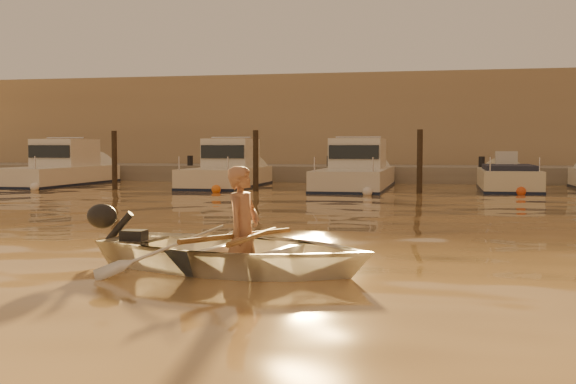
% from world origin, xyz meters
% --- Properties ---
extents(ground_plane, '(160.00, 160.00, 0.00)m').
position_xyz_m(ground_plane, '(0.00, 0.00, 0.00)').
color(ground_plane, olive).
rests_on(ground_plane, ground).
extents(dinghy, '(3.88, 3.13, 0.71)m').
position_xyz_m(dinghy, '(-1.92, -0.88, 0.24)').
color(dinghy, silver).
rests_on(dinghy, ground_plane).
extents(person, '(0.48, 0.63, 1.55)m').
position_xyz_m(person, '(-1.82, -0.90, 0.47)').
color(person, '#9F6B4F').
rests_on(person, dinghy).
extents(outboard_motor, '(0.96, 0.58, 0.70)m').
position_xyz_m(outboard_motor, '(-3.39, -0.56, 0.28)').
color(outboard_motor, black).
rests_on(outboard_motor, dinghy).
extents(oar_port, '(0.07, 2.10, 0.13)m').
position_xyz_m(oar_port, '(-1.68, -0.93, 0.42)').
color(oar_port, brown).
rests_on(oar_port, dinghy).
extents(oar_starboard, '(0.85, 1.97, 0.13)m').
position_xyz_m(oar_starboard, '(-1.87, -0.89, 0.42)').
color(oar_starboard, brown).
rests_on(oar_starboard, dinghy).
extents(moored_boat_0, '(2.21, 7.04, 1.75)m').
position_xyz_m(moored_boat_0, '(-13.91, 16.00, 0.62)').
color(moored_boat_0, white).
rests_on(moored_boat_0, ground_plane).
extents(moored_boat_1, '(2.09, 6.28, 1.75)m').
position_xyz_m(moored_boat_1, '(-7.16, 16.00, 0.62)').
color(moored_boat_1, beige).
rests_on(moored_boat_1, ground_plane).
extents(moored_boat_2, '(2.25, 7.55, 1.75)m').
position_xyz_m(moored_boat_2, '(-2.46, 16.00, 0.62)').
color(moored_boat_2, silver).
rests_on(moored_boat_2, ground_plane).
extents(moored_boat_3, '(1.81, 5.32, 0.95)m').
position_xyz_m(moored_boat_3, '(2.66, 16.00, 0.22)').
color(moored_boat_3, beige).
rests_on(moored_boat_3, ground_plane).
extents(piling_0, '(0.18, 0.18, 2.20)m').
position_xyz_m(piling_0, '(-10.50, 13.80, 0.90)').
color(piling_0, '#2D2319').
rests_on(piling_0, ground_plane).
extents(piling_1, '(0.18, 0.18, 2.20)m').
position_xyz_m(piling_1, '(-5.50, 13.80, 0.90)').
color(piling_1, '#2D2319').
rests_on(piling_1, ground_plane).
extents(piling_2, '(0.18, 0.18, 2.20)m').
position_xyz_m(piling_2, '(-0.20, 13.80, 0.90)').
color(piling_2, '#2D2319').
rests_on(piling_2, ground_plane).
extents(fender_a, '(0.30, 0.30, 0.30)m').
position_xyz_m(fender_a, '(-12.90, 12.73, 0.10)').
color(fender_a, white).
rests_on(fender_a, ground_plane).
extents(fender_b, '(0.30, 0.30, 0.30)m').
position_xyz_m(fender_b, '(-6.56, 12.87, 0.10)').
color(fender_b, orange).
rests_on(fender_b, ground_plane).
extents(fender_c, '(0.30, 0.30, 0.30)m').
position_xyz_m(fender_c, '(-1.70, 12.54, 0.10)').
color(fender_c, silver).
rests_on(fender_c, ground_plane).
extents(fender_d, '(0.30, 0.30, 0.30)m').
position_xyz_m(fender_d, '(2.85, 13.77, 0.10)').
color(fender_d, '#D74C19').
rests_on(fender_d, ground_plane).
extents(quay, '(52.00, 4.00, 1.00)m').
position_xyz_m(quay, '(0.00, 21.50, 0.15)').
color(quay, gray).
rests_on(quay, ground_plane).
extents(waterfront_building, '(46.00, 7.00, 4.80)m').
position_xyz_m(waterfront_building, '(0.00, 27.00, 2.40)').
color(waterfront_building, '#9E8466').
rests_on(waterfront_building, quay).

